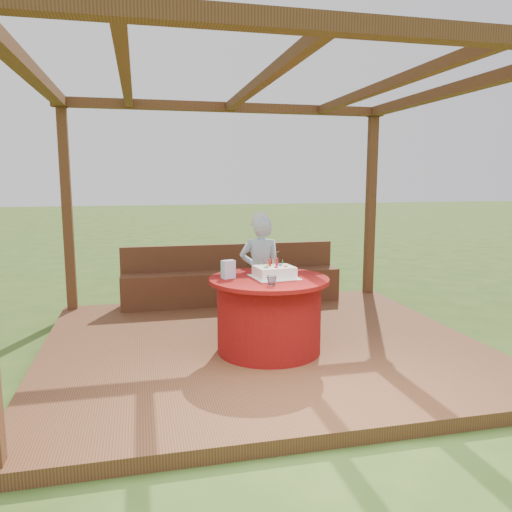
# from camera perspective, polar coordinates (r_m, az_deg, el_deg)

# --- Properties ---
(ground) EXTENTS (60.00, 60.00, 0.00)m
(ground) POSITION_cam_1_polar(r_m,az_deg,el_deg) (5.43, 0.61, -10.89)
(ground) COLOR #35541C
(ground) RESTS_ON ground
(deck) EXTENTS (4.50, 4.00, 0.12)m
(deck) POSITION_cam_1_polar(r_m,az_deg,el_deg) (5.41, 0.61, -10.29)
(deck) COLOR brown
(deck) RESTS_ON ground
(pergola) EXTENTS (4.50, 4.00, 2.72)m
(pergola) POSITION_cam_1_polar(r_m,az_deg,el_deg) (5.14, 0.66, 15.25)
(pergola) COLOR brown
(pergola) RESTS_ON deck
(bench) EXTENTS (3.00, 0.42, 0.80)m
(bench) POSITION_cam_1_polar(r_m,az_deg,el_deg) (6.94, -2.76, -3.19)
(bench) COLOR brown
(bench) RESTS_ON deck
(table) EXTENTS (1.18, 1.18, 0.75)m
(table) POSITION_cam_1_polar(r_m,az_deg,el_deg) (5.00, 1.49, -6.64)
(table) COLOR maroon
(table) RESTS_ON deck
(chair) EXTENTS (0.51, 0.51, 0.84)m
(chair) POSITION_cam_1_polar(r_m,az_deg,el_deg) (5.97, 0.67, -3.31)
(chair) COLOR #382312
(chair) RESTS_ON deck
(elderly_woman) EXTENTS (0.51, 0.37, 1.35)m
(elderly_woman) POSITION_cam_1_polar(r_m,az_deg,el_deg) (5.68, 0.50, -1.66)
(elderly_woman) COLOR #A5D4F6
(elderly_woman) RESTS_ON deck
(birthday_cake) EXTENTS (0.47, 0.47, 0.19)m
(birthday_cake) POSITION_cam_1_polar(r_m,az_deg,el_deg) (4.92, 2.11, -1.82)
(birthday_cake) COLOR white
(birthday_cake) RESTS_ON table
(gift_bag) EXTENTS (0.14, 0.12, 0.18)m
(gift_bag) POSITION_cam_1_polar(r_m,az_deg,el_deg) (4.88, -3.19, -1.53)
(gift_bag) COLOR #E191C4
(gift_bag) RESTS_ON table
(drinking_glass) EXTENTS (0.12, 0.12, 0.09)m
(drinking_glass) POSITION_cam_1_polar(r_m,az_deg,el_deg) (4.56, 1.80, -2.84)
(drinking_glass) COLOR silver
(drinking_glass) RESTS_ON table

